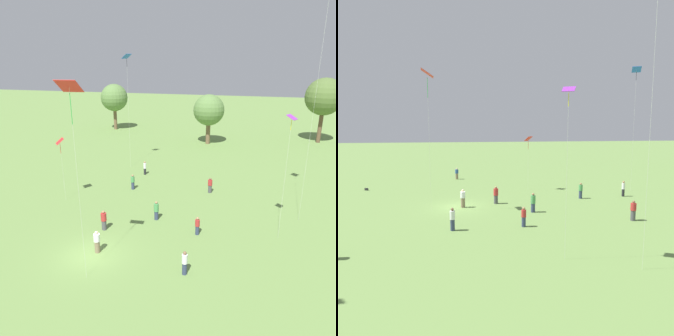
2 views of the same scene
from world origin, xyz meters
TOP-DOWN VIEW (x-y plane):
  - ground_plane at (0.00, 0.00)m, footprint 240.00×240.00m
  - tree_0 at (-17.66, 43.86)m, footprint 5.48×5.48m
  - tree_1 at (2.98, 36.54)m, footprint 5.24×5.24m
  - tree_2 at (21.68, 42.59)m, footprint 6.31×6.31m
  - person_0 at (6.69, 14.45)m, footprint 0.55×0.55m
  - person_1 at (0.26, 0.46)m, footprint 0.66×0.66m
  - person_3 at (7.04, 5.09)m, footprint 0.54×0.54m
  - person_4 at (-0.80, 3.78)m, footprint 0.63×0.63m
  - person_5 at (-2.17, 18.23)m, footprint 0.48×0.48m
  - person_6 at (-1.82, 13.12)m, footprint 0.55×0.55m
  - person_7 at (7.19, -0.41)m, footprint 0.41×0.41m
  - person_8 at (2.95, 6.77)m, footprint 0.62×0.62m
  - kite_0 at (13.51, 6.30)m, footprint 0.90×0.93m
  - kite_3 at (-5.13, 20.76)m, footprint 1.20×1.27m
  - kite_4 at (-7.51, 8.51)m, footprint 1.12×1.13m
  - kite_5 at (0.94, -2.50)m, footprint 1.38×1.19m

SIDE VIEW (x-z plane):
  - ground_plane at x=0.00m, z-range 0.00..0.00m
  - person_3 at x=7.04m, z-range -0.01..1.58m
  - person_0 at x=6.69m, z-range -0.02..1.69m
  - person_6 at x=-1.82m, z-range -0.01..1.72m
  - person_1 at x=0.26m, z-range -0.02..1.76m
  - person_4 at x=-0.80m, z-range -0.02..1.76m
  - person_5 at x=-2.17m, z-range 0.01..1.75m
  - person_7 at x=7.19m, z-range 0.00..1.76m
  - person_8 at x=2.95m, z-range -0.01..1.78m
  - tree_1 at x=2.98m, z-range 1.55..10.01m
  - kite_4 at x=-7.51m, z-range 2.81..9.35m
  - tree_0 at x=-17.66m, z-range 1.85..11.16m
  - tree_2 at x=21.68m, z-range 2.35..13.48m
  - kite_0 at x=13.51m, z-range 4.34..14.43m
  - kite_5 at x=0.94m, z-range 5.73..18.57m
  - kite_3 at x=-5.13m, z-range 6.45..21.04m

